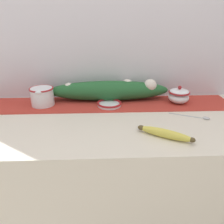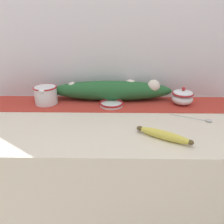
{
  "view_description": "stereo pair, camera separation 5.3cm",
  "coord_description": "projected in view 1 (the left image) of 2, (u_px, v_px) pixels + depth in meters",
  "views": [
    {
      "loc": [
        -0.03,
        -0.91,
        1.33
      ],
      "look_at": [
        0.01,
        -0.03,
        0.94
      ],
      "focal_mm": 35.0,
      "sensor_mm": 36.0,
      "label": 1
    },
    {
      "loc": [
        0.02,
        -0.91,
        1.33
      ],
      "look_at": [
        0.01,
        -0.03,
        0.94
      ],
      "focal_mm": 35.0,
      "sensor_mm": 36.0,
      "label": 2
    }
  ],
  "objects": [
    {
      "name": "countertop",
      "position": [
        111.0,
        192.0,
        1.19
      ],
      "size": [
        1.44,
        0.62,
        0.89
      ],
      "primitive_type": "cube",
      "color": "beige",
      "rests_on": "ground_plane"
    },
    {
      "name": "back_wall",
      "position": [
        108.0,
        41.0,
        1.19
      ],
      "size": [
        2.24,
        0.04,
        2.4
      ],
      "primitive_type": "cube",
      "color": "silver",
      "rests_on": "ground_plane"
    },
    {
      "name": "table_runner",
      "position": [
        109.0,
        104.0,
        1.18
      ],
      "size": [
        1.32,
        0.23,
        0.0
      ],
      "primitive_type": "cube",
      "color": "#B23328",
      "rests_on": "countertop"
    },
    {
      "name": "cream_pitcher",
      "position": [
        42.0,
        96.0,
        1.15
      ],
      "size": [
        0.12,
        0.14,
        0.1
      ],
      "color": "white",
      "rests_on": "countertop"
    },
    {
      "name": "sugar_bowl",
      "position": [
        179.0,
        96.0,
        1.18
      ],
      "size": [
        0.11,
        0.11,
        0.1
      ],
      "color": "white",
      "rests_on": "countertop"
    },
    {
      "name": "small_dish",
      "position": [
        110.0,
        104.0,
        1.15
      ],
      "size": [
        0.13,
        0.13,
        0.02
      ],
      "color": "white",
      "rests_on": "countertop"
    },
    {
      "name": "banana",
      "position": [
        165.0,
        133.0,
        0.85
      ],
      "size": [
        0.21,
        0.14,
        0.03
      ],
      "rotation": [
        0.0,
        0.0,
        -0.54
      ],
      "color": "#DBCC4C",
      "rests_on": "countertop"
    },
    {
      "name": "spoon",
      "position": [
        202.0,
        118.0,
        1.02
      ],
      "size": [
        0.18,
        0.09,
        0.01
      ],
      "rotation": [
        0.0,
        0.0,
        -0.44
      ],
      "color": "#B7B7BC",
      "rests_on": "countertop"
    },
    {
      "name": "poinsettia_garland",
      "position": [
        110.0,
        90.0,
        1.21
      ],
      "size": [
        0.67,
        0.12,
        0.12
      ],
      "color": "#235B2D",
      "rests_on": "countertop"
    }
  ]
}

